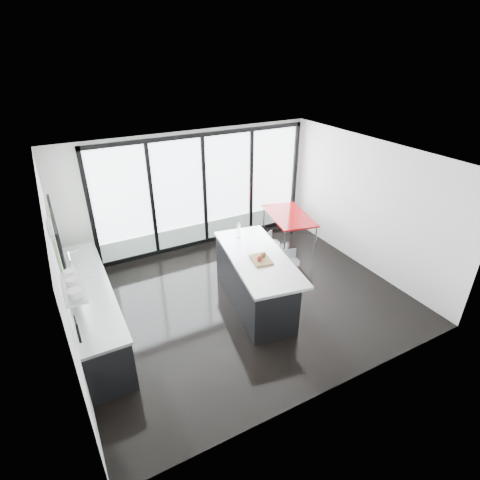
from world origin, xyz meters
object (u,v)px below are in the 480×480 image
island (253,279)px  bar_stool_near (290,275)px  red_table (288,230)px  bar_stool_far (271,255)px

island → bar_stool_near: (0.85, -0.00, -0.18)m
bar_stool_near → red_table: size_ratio=0.43×
island → bar_stool_far: size_ratio=4.01×
bar_stool_far → red_table: (0.93, 0.71, 0.09)m
bar_stool_near → red_table: 1.88m
island → bar_stool_near: size_ratio=3.95×
bar_stool_near → bar_stool_far: bearing=94.6°
island → red_table: bearing=39.8°
bar_stool_near → bar_stool_far: bar_stool_near is taller
bar_stool_far → red_table: red_table is taller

